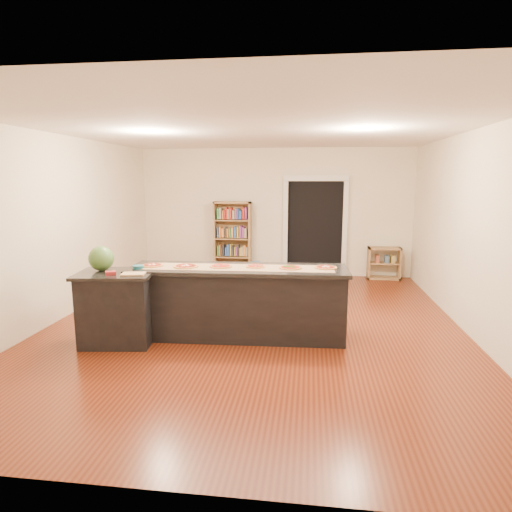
# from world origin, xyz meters

# --- Properties ---
(room) EXTENTS (6.00, 7.00, 2.80)m
(room) POSITION_xyz_m (0.00, 0.00, 1.40)
(room) COLOR #EEE3C8
(room) RESTS_ON ground
(doorway) EXTENTS (1.40, 0.09, 2.21)m
(doorway) POSITION_xyz_m (0.90, 3.46, 1.20)
(doorway) COLOR black
(doorway) RESTS_ON room
(kitchen_island) EXTENTS (2.92, 0.79, 0.96)m
(kitchen_island) POSITION_xyz_m (-0.16, -0.49, 0.49)
(kitchen_island) COLOR black
(kitchen_island) RESTS_ON ground
(side_counter) EXTENTS (0.96, 0.70, 0.95)m
(side_counter) POSITION_xyz_m (-1.68, -0.93, 0.48)
(side_counter) COLOR black
(side_counter) RESTS_ON ground
(bookshelf) EXTENTS (0.82, 0.29, 1.64)m
(bookshelf) POSITION_xyz_m (-0.92, 3.30, 0.82)
(bookshelf) COLOR #A27C4E
(bookshelf) RESTS_ON ground
(low_shelf) EXTENTS (0.69, 0.30, 0.69)m
(low_shelf) POSITION_xyz_m (2.39, 3.30, 0.34)
(low_shelf) COLOR #A27C4E
(low_shelf) RESTS_ON ground
(waste_bin) EXTENTS (0.23, 0.23, 0.34)m
(waste_bin) POSITION_xyz_m (-0.37, 3.13, 0.17)
(waste_bin) COLOR #5A8FCA
(waste_bin) RESTS_ON ground
(kraft_paper) EXTENTS (2.55, 0.57, 0.00)m
(kraft_paper) POSITION_xyz_m (-0.16, -0.51, 0.97)
(kraft_paper) COLOR #94734C
(kraft_paper) RESTS_ON kitchen_island
(watermelon) EXTENTS (0.32, 0.32, 0.32)m
(watermelon) POSITION_xyz_m (-1.90, -0.85, 1.11)
(watermelon) COLOR #144214
(watermelon) RESTS_ON side_counter
(cutting_board) EXTENTS (0.31, 0.23, 0.02)m
(cutting_board) POSITION_xyz_m (-1.39, -1.03, 0.96)
(cutting_board) COLOR tan
(cutting_board) RESTS_ON side_counter
(package_red) EXTENTS (0.15, 0.14, 0.05)m
(package_red) POSITION_xyz_m (-1.67, -1.09, 0.97)
(package_red) COLOR maroon
(package_red) RESTS_ON side_counter
(package_teal) EXTENTS (0.15, 0.15, 0.06)m
(package_teal) POSITION_xyz_m (-1.45, -0.73, 0.98)
(package_teal) COLOR #195966
(package_teal) RESTS_ON side_counter
(pizza_a) EXTENTS (0.28, 0.28, 0.02)m
(pizza_a) POSITION_xyz_m (-1.32, -0.55, 0.98)
(pizza_a) COLOR #B98D47
(pizza_a) RESTS_ON kitchen_island
(pizza_b) EXTENTS (0.32, 0.32, 0.02)m
(pizza_b) POSITION_xyz_m (-0.85, -0.56, 0.98)
(pizza_b) COLOR #B98D47
(pizza_b) RESTS_ON kitchen_island
(pizza_c) EXTENTS (0.30, 0.30, 0.02)m
(pizza_c) POSITION_xyz_m (-0.39, -0.49, 0.98)
(pizza_c) COLOR #B98D47
(pizza_c) RESTS_ON kitchen_island
(pizza_d) EXTENTS (0.27, 0.27, 0.02)m
(pizza_d) POSITION_xyz_m (0.08, -0.45, 0.98)
(pizza_d) COLOR #B98D47
(pizza_d) RESTS_ON kitchen_island
(pizza_e) EXTENTS (0.28, 0.28, 0.02)m
(pizza_e) POSITION_xyz_m (0.54, -0.47, 0.98)
(pizza_e) COLOR #B98D47
(pizza_e) RESTS_ON kitchen_island
(pizza_f) EXTENTS (0.28, 0.28, 0.02)m
(pizza_f) POSITION_xyz_m (1.01, -0.40, 0.98)
(pizza_f) COLOR #B98D47
(pizza_f) RESTS_ON kitchen_island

